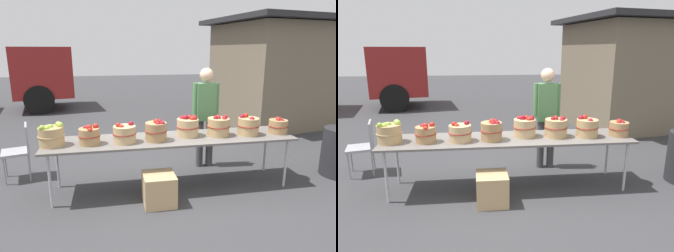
% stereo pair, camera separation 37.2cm
% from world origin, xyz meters
% --- Properties ---
extents(ground_plane, '(40.00, 40.00, 0.00)m').
position_xyz_m(ground_plane, '(0.00, 0.00, 0.00)').
color(ground_plane, '#38383A').
extents(market_table, '(3.50, 0.76, 0.75)m').
position_xyz_m(market_table, '(0.00, 0.00, 0.72)').
color(market_table, slate).
rests_on(market_table, ground).
extents(apple_basket_green_0, '(0.34, 0.34, 0.31)m').
position_xyz_m(apple_basket_green_0, '(-1.61, -0.04, 0.89)').
color(apple_basket_green_0, tan).
rests_on(apple_basket_green_0, market_table).
extents(apple_basket_red_0, '(0.29, 0.29, 0.27)m').
position_xyz_m(apple_basket_red_0, '(-1.13, -0.07, 0.87)').
color(apple_basket_red_0, '#A87F51').
rests_on(apple_basket_red_0, market_table).
extents(apple_basket_red_1, '(0.32, 0.32, 0.28)m').
position_xyz_m(apple_basket_red_1, '(-0.67, -0.08, 0.87)').
color(apple_basket_red_1, tan).
rests_on(apple_basket_red_1, market_table).
extents(apple_basket_red_2, '(0.31, 0.31, 0.30)m').
position_xyz_m(apple_basket_red_2, '(-0.24, -0.07, 0.89)').
color(apple_basket_red_2, '#A87F51').
rests_on(apple_basket_red_2, market_table).
extents(apple_basket_red_3, '(0.33, 0.33, 0.31)m').
position_xyz_m(apple_basket_red_3, '(0.24, 0.06, 0.89)').
color(apple_basket_red_3, tan).
rests_on(apple_basket_red_3, market_table).
extents(apple_basket_red_4, '(0.34, 0.34, 0.30)m').
position_xyz_m(apple_basket_red_4, '(0.69, 0.00, 0.89)').
color(apple_basket_red_4, tan).
rests_on(apple_basket_red_4, market_table).
extents(apple_basket_red_5, '(0.32, 0.32, 0.31)m').
position_xyz_m(apple_basket_red_5, '(1.13, -0.04, 0.88)').
color(apple_basket_red_5, tan).
rests_on(apple_basket_red_5, market_table).
extents(apple_basket_red_6, '(0.29, 0.29, 0.25)m').
position_xyz_m(apple_basket_red_6, '(1.61, -0.05, 0.87)').
color(apple_basket_red_6, '#A87F51').
rests_on(apple_basket_red_6, market_table).
extents(vendor_adult, '(0.44, 0.25, 1.68)m').
position_xyz_m(vendor_adult, '(0.72, 0.71, 0.99)').
color(vendor_adult, '#3F3F3F').
rests_on(vendor_adult, ground).
extents(food_kiosk, '(3.97, 3.49, 2.74)m').
position_xyz_m(food_kiosk, '(3.70, 3.46, 1.38)').
color(food_kiosk, '#726651').
rests_on(food_kiosk, ground).
extents(folding_chair, '(0.49, 0.49, 0.86)m').
position_xyz_m(folding_chair, '(-2.23, 0.75, 0.51)').
color(folding_chair, '#99999E').
rests_on(folding_chair, ground).
extents(produce_crate, '(0.41, 0.41, 0.41)m').
position_xyz_m(produce_crate, '(-0.27, -0.46, 0.20)').
color(produce_crate, tan).
rests_on(produce_crate, ground).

